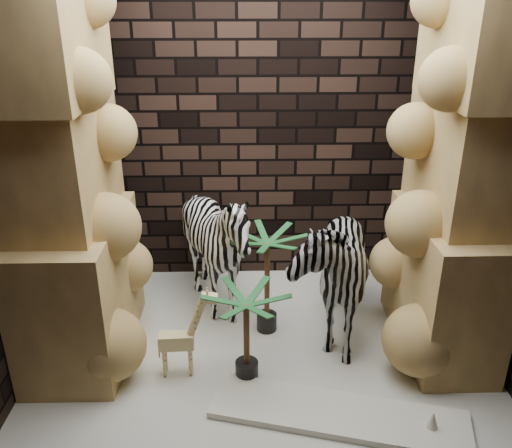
{
  "coord_description": "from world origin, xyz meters",
  "views": [
    {
      "loc": [
        -0.14,
        -3.59,
        2.62
      ],
      "look_at": [
        -0.04,
        0.15,
        1.0
      ],
      "focal_mm": 37.19,
      "sensor_mm": 36.0,
      "label": 1
    }
  ],
  "objects_px": {
    "zebra_right": "(329,255)",
    "giraffe_toy": "(176,332)",
    "palm_front": "(267,282)",
    "palm_back": "(247,337)",
    "zebra_left": "(217,254)",
    "surfboard": "(338,414)"
  },
  "relations": [
    {
      "from": "zebra_right",
      "to": "giraffe_toy",
      "type": "xyz_separation_m",
      "value": [
        -1.18,
        -0.55,
        -0.33
      ]
    },
    {
      "from": "zebra_right",
      "to": "giraffe_toy",
      "type": "bearing_deg",
      "value": -147.68
    },
    {
      "from": "palm_front",
      "to": "palm_back",
      "type": "height_order",
      "value": "palm_front"
    },
    {
      "from": "zebra_right",
      "to": "giraffe_toy",
      "type": "height_order",
      "value": "zebra_right"
    },
    {
      "from": "palm_back",
      "to": "zebra_left",
      "type": "bearing_deg",
      "value": 104.49
    },
    {
      "from": "zebra_left",
      "to": "palm_back",
      "type": "height_order",
      "value": "zebra_left"
    },
    {
      "from": "surfboard",
      "to": "palm_back",
      "type": "bearing_deg",
      "value": 160.49
    },
    {
      "from": "zebra_left",
      "to": "giraffe_toy",
      "type": "relative_size",
      "value": 1.7
    },
    {
      "from": "palm_front",
      "to": "surfboard",
      "type": "distance_m",
      "value": 1.21
    },
    {
      "from": "zebra_left",
      "to": "palm_front",
      "type": "height_order",
      "value": "zebra_left"
    },
    {
      "from": "zebra_right",
      "to": "palm_front",
      "type": "relative_size",
      "value": 1.54
    },
    {
      "from": "zebra_left",
      "to": "palm_front",
      "type": "distance_m",
      "value": 0.53
    },
    {
      "from": "zebra_right",
      "to": "surfboard",
      "type": "distance_m",
      "value": 1.24
    },
    {
      "from": "palm_front",
      "to": "palm_back",
      "type": "relative_size",
      "value": 1.23
    },
    {
      "from": "zebra_right",
      "to": "palm_front",
      "type": "height_order",
      "value": "zebra_right"
    },
    {
      "from": "zebra_right",
      "to": "palm_back",
      "type": "xyz_separation_m",
      "value": [
        -0.67,
        -0.63,
        -0.33
      ]
    },
    {
      "from": "surfboard",
      "to": "zebra_right",
      "type": "bearing_deg",
      "value": 101.39
    },
    {
      "from": "giraffe_toy",
      "to": "zebra_left",
      "type": "bearing_deg",
      "value": 69.9
    },
    {
      "from": "zebra_right",
      "to": "giraffe_toy",
      "type": "distance_m",
      "value": 1.35
    },
    {
      "from": "palm_front",
      "to": "zebra_left",
      "type": "bearing_deg",
      "value": 143.98
    },
    {
      "from": "zebra_right",
      "to": "palm_back",
      "type": "height_order",
      "value": "zebra_right"
    },
    {
      "from": "surfboard",
      "to": "zebra_left",
      "type": "bearing_deg",
      "value": 136.88
    }
  ]
}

